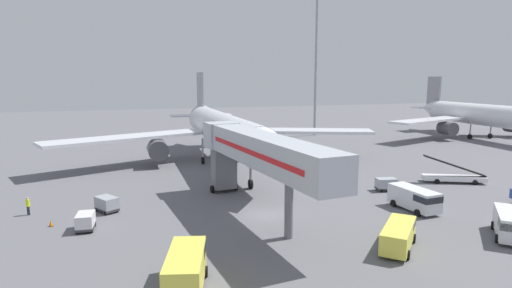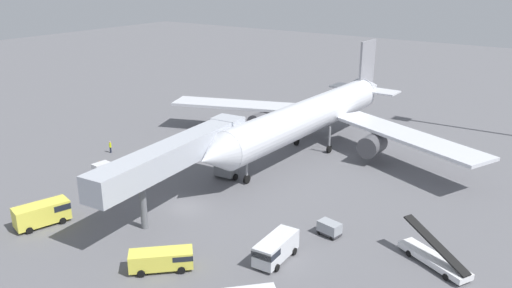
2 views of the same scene
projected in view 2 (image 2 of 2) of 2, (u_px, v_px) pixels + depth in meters
name	position (u px, v px, depth m)	size (l,w,h in m)	color
ground_plane	(186.00, 208.00, 57.46)	(300.00, 300.00, 0.00)	slate
airplane_at_gate	(312.00, 116.00, 73.98)	(50.78, 46.15, 13.98)	silver
jet_bridge	(183.00, 153.00, 56.70)	(5.31, 24.06, 7.82)	#B2B7C1
belt_loader_truck	(434.00, 258.00, 46.17)	(7.32, 4.83, 3.39)	white
service_van_far_left	(275.00, 248.00, 46.80)	(2.48, 5.38, 2.18)	silver
service_van_far_right	(43.00, 213.00, 53.38)	(3.51, 5.78, 2.35)	#E5DB4C
service_van_far_center	(163.00, 259.00, 45.45)	(5.32, 5.20, 1.83)	#E5DB4C
baggage_cart_near_left	(329.00, 228.00, 51.36)	(2.45, 1.75, 1.44)	#38383D
baggage_cart_mid_center	(101.00, 168.00, 66.80)	(1.56, 2.29, 1.43)	#38383D
baggage_cart_near_center	(137.00, 160.00, 69.47)	(2.32, 2.63, 1.46)	#38383D
ground_crew_worker_midground	(110.00, 147.00, 74.26)	(0.41, 0.41, 1.73)	#1E2333
safety_cone_alpha	(99.00, 162.00, 70.05)	(0.36, 0.36, 0.55)	black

